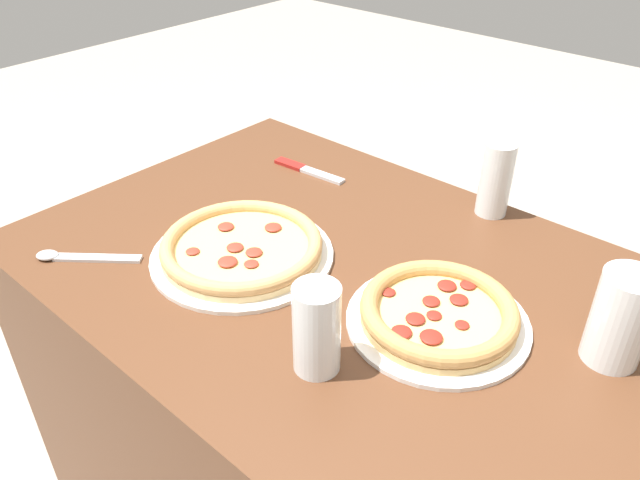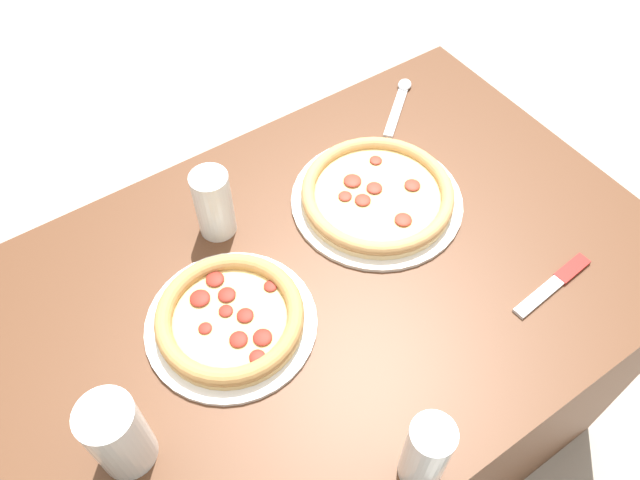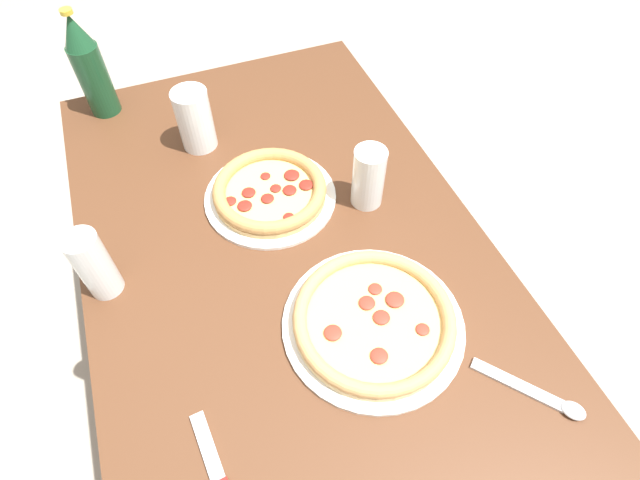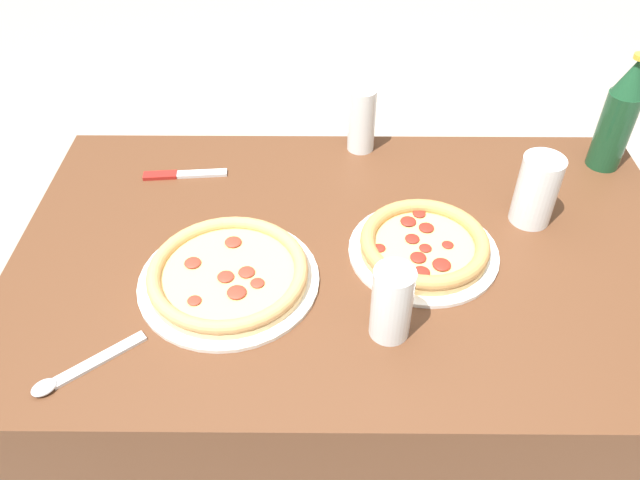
% 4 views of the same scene
% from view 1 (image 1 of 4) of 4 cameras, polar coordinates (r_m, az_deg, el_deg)
% --- Properties ---
extents(table, '(1.29, 0.79, 0.75)m').
position_cam_1_polar(table, '(1.31, 4.08, -17.20)').
color(table, '#56331E').
rests_on(table, ground_plane).
extents(pizza_salami, '(0.33, 0.33, 0.04)m').
position_cam_1_polar(pizza_salami, '(1.11, -7.16, -0.73)').
color(pizza_salami, silver).
rests_on(pizza_salami, table).
extents(pizza_margherita, '(0.28, 0.28, 0.04)m').
position_cam_1_polar(pizza_margherita, '(0.98, 10.77, -6.64)').
color(pizza_margherita, white).
rests_on(pizza_margherita, table).
extents(glass_red_wine, '(0.06, 0.06, 0.15)m').
position_cam_1_polar(glass_red_wine, '(1.26, 15.72, 5.10)').
color(glass_red_wine, white).
rests_on(glass_red_wine, table).
extents(glass_cola, '(0.07, 0.07, 0.14)m').
position_cam_1_polar(glass_cola, '(0.86, -0.31, -8.34)').
color(glass_cola, white).
rests_on(glass_cola, table).
extents(glass_lemonade, '(0.08, 0.08, 0.15)m').
position_cam_1_polar(glass_lemonade, '(0.97, 25.74, -6.62)').
color(glass_lemonade, white).
rests_on(glass_lemonade, table).
extents(knife, '(0.18, 0.04, 0.01)m').
position_cam_1_polar(knife, '(1.40, -1.30, 6.45)').
color(knife, maroon).
rests_on(knife, table).
extents(spoon, '(0.16, 0.14, 0.01)m').
position_cam_1_polar(spoon, '(1.19, -21.53, -1.43)').
color(spoon, silver).
rests_on(spoon, table).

